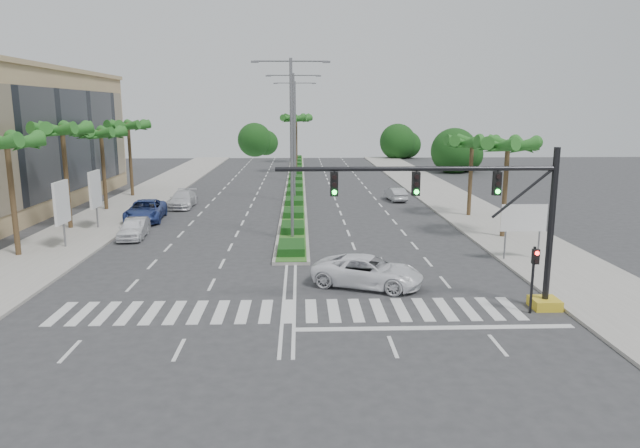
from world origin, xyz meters
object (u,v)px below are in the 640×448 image
(car_parked_a, at_px, (133,229))
(car_crossing, at_px, (368,271))
(car_parked_d, at_px, (183,199))
(car_parked_b, at_px, (136,228))
(car_parked_c, at_px, (145,211))
(car_right, at_px, (396,194))

(car_parked_a, height_order, car_crossing, car_crossing)
(car_crossing, bearing_deg, car_parked_d, 52.08)
(car_parked_a, relative_size, car_parked_b, 1.02)
(car_parked_a, relative_size, car_crossing, 0.74)
(car_parked_a, distance_m, car_parked_c, 6.38)
(car_parked_b, bearing_deg, car_parked_d, 80.42)
(car_parked_c, bearing_deg, car_right, 18.26)
(car_parked_c, height_order, car_right, car_parked_c)
(car_parked_c, xyz_separation_m, car_crossing, (15.73, -17.66, -0.05))
(car_parked_a, relative_size, car_right, 1.05)
(car_right, bearing_deg, car_parked_c, 16.10)
(car_parked_d, distance_m, car_right, 20.18)
(car_parked_b, xyz_separation_m, car_parked_d, (0.82, 12.15, 0.07))
(car_parked_a, distance_m, car_parked_b, 0.49)
(car_parked_c, bearing_deg, car_parked_a, -88.24)
(car_parked_d, distance_m, car_crossing, 27.77)
(car_parked_b, bearing_deg, car_crossing, -44.18)
(car_parked_d, xyz_separation_m, car_crossing, (14.04, -23.96, 0.04))
(car_parked_b, height_order, car_parked_c, car_parked_c)
(car_parked_c, distance_m, car_crossing, 23.65)
(car_parked_d, relative_size, car_crossing, 0.91)
(car_parked_c, relative_size, car_right, 1.53)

